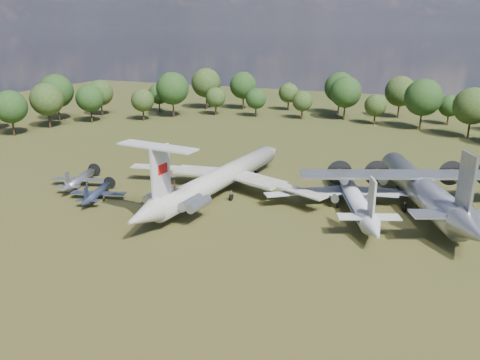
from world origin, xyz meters
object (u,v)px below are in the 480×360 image
at_px(il62_airliner, 222,181).
at_px(person_on_il62, 174,185).
at_px(small_prop_northwest, 80,181).
at_px(tu104_jet, 351,195).
at_px(small_prop_west, 97,195).
at_px(an12_transport, 420,192).

height_order(il62_airliner, person_on_il62, person_on_il62).
height_order(il62_airliner, small_prop_northwest, il62_airliner).
xyz_separation_m(il62_airliner, person_on_il62, (-1.22, -13.90, 3.35)).
height_order(tu104_jet, small_prop_west, tu104_jet).
relative_size(tu104_jet, an12_transport, 0.88).
distance_m(il62_airliner, small_prop_west, 21.69).
bearing_deg(small_prop_northwest, tu104_jet, -4.99).
distance_m(tu104_jet, small_prop_northwest, 49.31).
relative_size(an12_transport, small_prop_northwest, 2.93).
distance_m(an12_transport, small_prop_west, 54.22).
bearing_deg(small_prop_northwest, an12_transport, -3.96).
xyz_separation_m(an12_transport, small_prop_west, (-51.19, -17.77, -1.90)).
bearing_deg(small_prop_northwest, il62_airliner, -2.05).
height_order(small_prop_west, person_on_il62, person_on_il62).
bearing_deg(small_prop_west, an12_transport, 1.58).
bearing_deg(an12_transport, person_on_il62, -172.01).
distance_m(an12_transport, person_on_il62, 39.71).
bearing_deg(small_prop_northwest, person_on_il62, -32.52).
distance_m(small_prop_west, person_on_il62, 18.14).
height_order(tu104_jet, small_prop_northwest, tu104_jet).
relative_size(il62_airliner, small_prop_northwest, 3.42).
xyz_separation_m(small_prop_west, person_on_il62, (17.27, -2.65, 4.88)).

